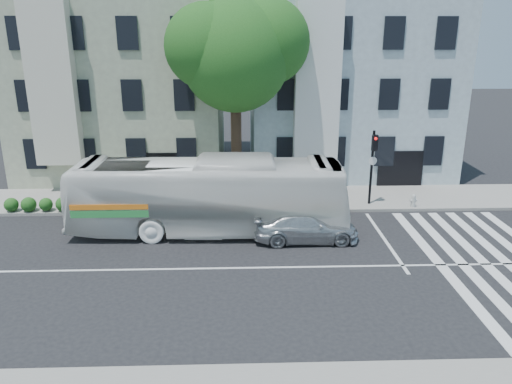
{
  "coord_description": "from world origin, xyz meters",
  "views": [
    {
      "loc": [
        0.18,
        -17.41,
        8.78
      ],
      "look_at": [
        0.83,
        2.12,
        2.4
      ],
      "focal_mm": 35.0,
      "sensor_mm": 36.0,
      "label": 1
    }
  ],
  "objects_px": {
    "traffic_signal": "(373,159)",
    "fire_hydrant": "(413,200)",
    "sedan": "(306,226)",
    "bus": "(209,196)"
  },
  "relations": [
    {
      "from": "sedan",
      "to": "traffic_signal",
      "type": "height_order",
      "value": "traffic_signal"
    },
    {
      "from": "fire_hydrant",
      "to": "traffic_signal",
      "type": "bearing_deg",
      "value": 167.37
    },
    {
      "from": "bus",
      "to": "sedan",
      "type": "height_order",
      "value": "bus"
    },
    {
      "from": "fire_hydrant",
      "to": "sedan",
      "type": "bearing_deg",
      "value": -148.3
    },
    {
      "from": "traffic_signal",
      "to": "fire_hydrant",
      "type": "xyz_separation_m",
      "value": [
        2.12,
        -0.47,
        -2.09
      ]
    },
    {
      "from": "bus",
      "to": "sedan",
      "type": "bearing_deg",
      "value": -103.44
    },
    {
      "from": "sedan",
      "to": "fire_hydrant",
      "type": "bearing_deg",
      "value": -59.11
    },
    {
      "from": "traffic_signal",
      "to": "fire_hydrant",
      "type": "distance_m",
      "value": 3.01
    },
    {
      "from": "sedan",
      "to": "traffic_signal",
      "type": "distance_m",
      "value": 6.01
    },
    {
      "from": "sedan",
      "to": "fire_hydrant",
      "type": "distance_m",
      "value": 7.04
    }
  ]
}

